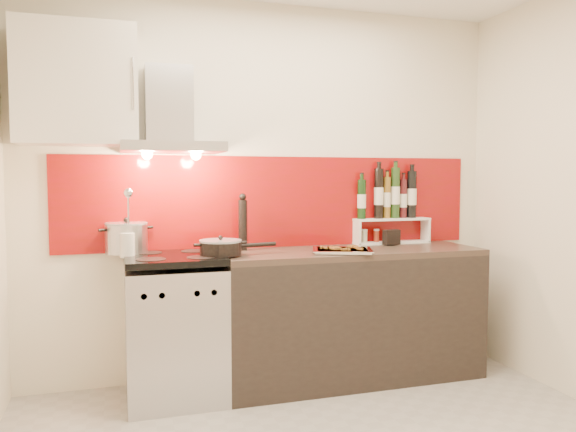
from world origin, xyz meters
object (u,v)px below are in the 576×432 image
object	(u,v)px
saute_pan	(222,247)
counter	(350,314)
pepper_mill	(243,223)
range_stove	(175,329)
baking_tray	(342,250)
stock_pot	(126,238)

from	to	relation	value
saute_pan	counter	bearing A→B (deg)	4.92
counter	pepper_mill	xyz separation A→B (m)	(-0.72, 0.17, 0.64)
range_stove	baking_tray	xyz separation A→B (m)	(1.08, -0.13, 0.47)
range_stove	counter	world-z (taller)	range_stove
saute_pan	baking_tray	xyz separation A→B (m)	(0.79, -0.05, -0.04)
stock_pot	baking_tray	xyz separation A→B (m)	(1.36, -0.32, -0.09)
counter	baking_tray	size ratio (longest dim) A/B	3.90
pepper_mill	counter	bearing A→B (deg)	-13.24
saute_pan	baking_tray	bearing A→B (deg)	-3.93
range_stove	saute_pan	distance (m)	0.60
pepper_mill	baking_tray	world-z (taller)	pepper_mill
pepper_mill	baking_tray	xyz separation A→B (m)	(0.60, -0.30, -0.17)
pepper_mill	range_stove	bearing A→B (deg)	-159.93
baking_tray	pepper_mill	bearing A→B (deg)	153.28
saute_pan	pepper_mill	xyz separation A→B (m)	(0.19, 0.25, 0.13)
range_stove	counter	distance (m)	1.20
stock_pot	saute_pan	xyz separation A→B (m)	(0.57, -0.27, -0.05)
range_stove	saute_pan	xyz separation A→B (m)	(0.29, -0.07, 0.52)
stock_pot	saute_pan	bearing A→B (deg)	-25.44
stock_pot	pepper_mill	bearing A→B (deg)	-1.63
stock_pot	counter	bearing A→B (deg)	-7.37
stock_pot	saute_pan	size ratio (longest dim) A/B	0.53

